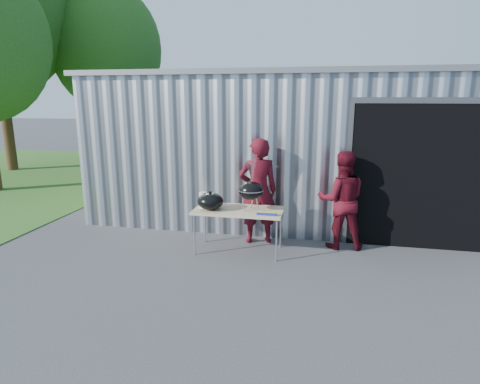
% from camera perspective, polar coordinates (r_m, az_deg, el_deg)
% --- Properties ---
extents(ground, '(80.00, 80.00, 0.00)m').
position_cam_1_polar(ground, '(6.29, -4.24, -11.12)').
color(ground, '#3C3C3E').
extents(building, '(8.20, 6.20, 3.10)m').
position_cam_1_polar(building, '(10.16, 7.82, 7.21)').
color(building, silver).
rests_on(building, ground).
extents(grass_patch, '(10.00, 12.00, 0.02)m').
position_cam_1_polar(grass_patch, '(15.86, -30.53, 2.06)').
color(grass_patch, '#2D591E').
rests_on(grass_patch, ground).
extents(tree_far, '(4.04, 4.04, 6.70)m').
position_cam_1_polar(tree_far, '(16.70, -18.39, 18.73)').
color(tree_far, '#442D19').
rests_on(tree_far, ground).
extents(folding_table, '(1.50, 0.75, 0.75)m').
position_cam_1_polar(folding_table, '(6.80, -0.22, -2.81)').
color(folding_table, tan).
rests_on(folding_table, ground).
extents(kettle_grill, '(0.42, 0.42, 0.93)m').
position_cam_1_polar(kettle_grill, '(6.64, 1.58, 0.92)').
color(kettle_grill, black).
rests_on(kettle_grill, folding_table).
extents(grill_lid, '(0.44, 0.44, 0.32)m').
position_cam_1_polar(grill_lid, '(6.76, -4.22, -1.32)').
color(grill_lid, black).
rests_on(grill_lid, folding_table).
extents(paper_towels, '(0.12, 0.12, 0.28)m').
position_cam_1_polar(paper_towels, '(6.85, -5.29, -1.17)').
color(paper_towels, white).
rests_on(paper_towels, folding_table).
extents(white_tub, '(0.20, 0.15, 0.10)m').
position_cam_1_polar(white_tub, '(7.09, -4.24, -1.41)').
color(white_tub, white).
rests_on(white_tub, folding_table).
extents(foil_box, '(0.32, 0.05, 0.06)m').
position_cam_1_polar(foil_box, '(6.45, 3.82, -3.06)').
color(foil_box, navy).
rests_on(foil_box, folding_table).
extents(person_cook, '(0.81, 0.66, 1.91)m').
position_cam_1_polar(person_cook, '(7.21, 2.60, 0.14)').
color(person_cook, '#4A0A15').
rests_on(person_cook, ground).
extents(person_bystander, '(0.90, 0.73, 1.72)m').
position_cam_1_polar(person_bystander, '(7.18, 14.23, -1.12)').
color(person_bystander, '#4A0A15').
rests_on(person_bystander, ground).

